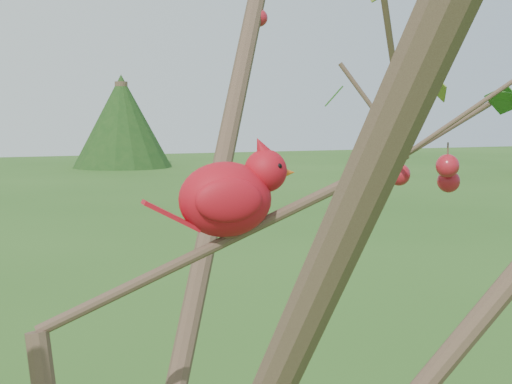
% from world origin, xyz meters
% --- Properties ---
extents(crabapple_tree, '(2.35, 2.05, 2.95)m').
position_xyz_m(crabapple_tree, '(0.03, -0.02, 2.12)').
color(crabapple_tree, '#443025').
rests_on(crabapple_tree, ground).
extents(cardinal, '(0.24, 0.13, 0.17)m').
position_xyz_m(cardinal, '(0.24, 0.08, 2.14)').
color(cardinal, '#AC0E19').
rests_on(cardinal, ground).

